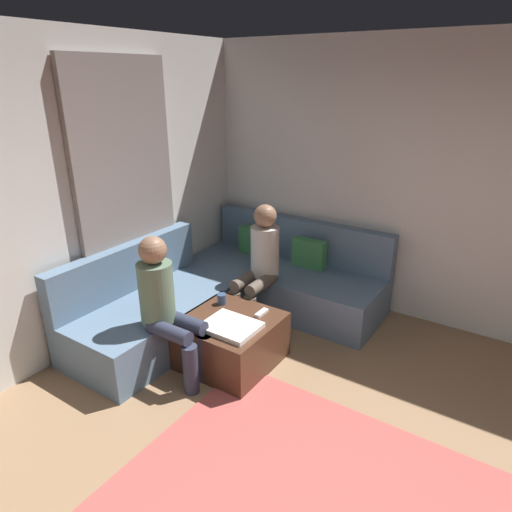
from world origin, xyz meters
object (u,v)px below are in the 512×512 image
at_px(sectional_couch, 233,291).
at_px(person_on_couch_side, 166,304).
at_px(coffee_mug, 222,299).
at_px(person_on_couch_back, 260,261).
at_px(ottoman, 230,340).
at_px(game_remote, 262,313).

distance_m(sectional_couch, person_on_couch_side, 1.15).
xyz_separation_m(coffee_mug, person_on_couch_side, (-0.09, -0.59, 0.19)).
xyz_separation_m(coffee_mug, person_on_couch_back, (0.05, 0.54, 0.19)).
height_order(ottoman, person_on_couch_side, person_on_couch_side).
relative_size(person_on_couch_back, person_on_couch_side, 1.00).
height_order(sectional_couch, coffee_mug, sectional_couch).
height_order(sectional_couch, ottoman, sectional_couch).
bearing_deg(person_on_couch_side, game_remote, 142.08).
distance_m(sectional_couch, game_remote, 0.80).
xyz_separation_m(sectional_couch, ottoman, (0.46, -0.67, -0.07)).
relative_size(game_remote, person_on_couch_back, 0.12).
xyz_separation_m(game_remote, person_on_couch_side, (-0.49, -0.63, 0.23)).
relative_size(coffee_mug, person_on_couch_back, 0.08).
relative_size(sectional_couch, ottoman, 3.36).
relative_size(ottoman, coffee_mug, 8.00).
bearing_deg(game_remote, ottoman, -129.29).
distance_m(ottoman, coffee_mug, 0.38).
height_order(ottoman, person_on_couch_back, person_on_couch_back).
distance_m(coffee_mug, game_remote, 0.40).
bearing_deg(sectional_couch, person_on_couch_back, 10.70).
distance_m(sectional_couch, ottoman, 0.81).
distance_m(ottoman, game_remote, 0.36).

